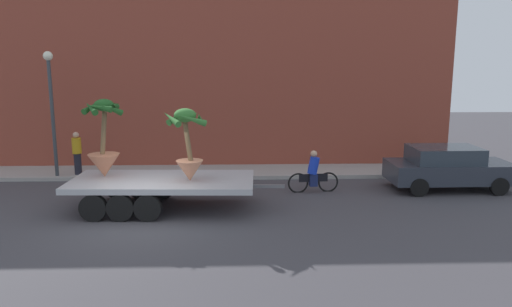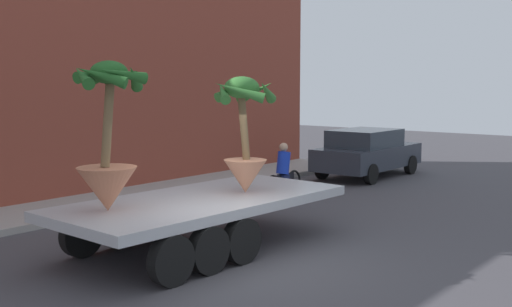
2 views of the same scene
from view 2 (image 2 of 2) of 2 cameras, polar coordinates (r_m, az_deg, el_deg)
ground_plane at (r=10.70m, az=-1.53°, el=-10.29°), size 60.00×60.00×0.00m
sidewalk at (r=15.26m, az=-19.26°, el=-5.27°), size 24.00×2.20×0.15m
flatbed_trailer at (r=11.46m, az=-5.85°, el=-5.22°), size 6.73×2.79×0.98m
potted_palm_rear at (r=10.46m, az=-13.51°, el=0.27°), size 1.30×1.26×2.48m
potted_palm_middle at (r=11.84m, az=-1.08°, el=1.46°), size 1.43×1.32×2.24m
cyclist at (r=16.62m, az=2.54°, el=-1.90°), size 1.84×0.38×1.54m
parked_car at (r=20.82m, az=10.21°, el=0.15°), size 4.38×2.00×1.58m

